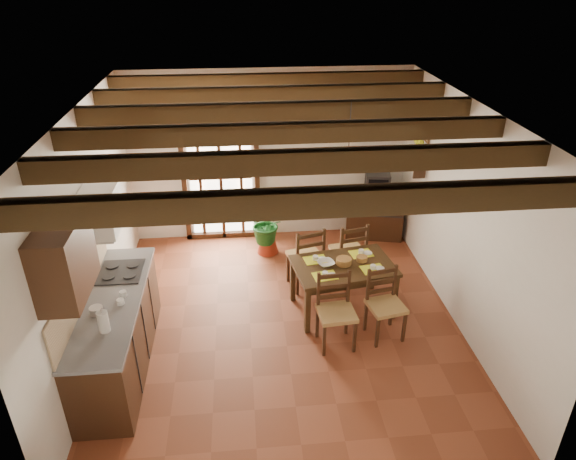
{
  "coord_description": "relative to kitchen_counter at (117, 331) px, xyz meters",
  "views": [
    {
      "loc": [
        -0.47,
        -5.39,
        4.22
      ],
      "look_at": [
        0.1,
        0.4,
        1.15
      ],
      "focal_mm": 32.0,
      "sensor_mm": 36.0,
      "label": 1
    }
  ],
  "objects": [
    {
      "name": "ground_plane",
      "position": [
        1.96,
        0.6,
        -0.47
      ],
      "size": [
        5.0,
        5.0,
        0.0
      ],
      "primitive_type": "plane",
      "color": "brown"
    },
    {
      "name": "room_shell",
      "position": [
        1.96,
        0.6,
        1.34
      ],
      "size": [
        4.52,
        5.02,
        2.81
      ],
      "color": "silver",
      "rests_on": "ground_plane"
    },
    {
      "name": "ceiling_beams",
      "position": [
        1.96,
        0.6,
        2.22
      ],
      "size": [
        4.5,
        4.34,
        0.2
      ],
      "color": "black",
      "rests_on": "room_shell"
    },
    {
      "name": "french_door",
      "position": [
        1.16,
        3.05,
        0.7
      ],
      "size": [
        1.26,
        0.11,
        2.32
      ],
      "color": "white",
      "rests_on": "ground_plane"
    },
    {
      "name": "kitchen_counter",
      "position": [
        0.0,
        0.0,
        0.0
      ],
      "size": [
        0.64,
        2.25,
        1.38
      ],
      "color": "#341D10",
      "rests_on": "ground_plane"
    },
    {
      "name": "upper_cabinet",
      "position": [
        -0.12,
        -0.7,
        1.38
      ],
      "size": [
        0.35,
        0.8,
        0.7
      ],
      "primitive_type": "cube",
      "color": "#341D10",
      "rests_on": "room_shell"
    },
    {
      "name": "range_hood",
      "position": [
        -0.09,
        0.55,
        1.26
      ],
      "size": [
        0.38,
        0.6,
        0.54
      ],
      "color": "white",
      "rests_on": "room_shell"
    },
    {
      "name": "counter_items",
      "position": [
        0.0,
        0.09,
        0.49
      ],
      "size": [
        0.5,
        1.43,
        0.25
      ],
      "color": "black",
      "rests_on": "kitchen_counter"
    },
    {
      "name": "dining_table",
      "position": [
        2.77,
        0.81,
        0.14
      ],
      "size": [
        1.4,
        1.02,
        0.7
      ],
      "rotation": [
        0.0,
        0.0,
        0.15
      ],
      "color": "#372311",
      "rests_on": "ground_plane"
    },
    {
      "name": "chair_near_left",
      "position": [
        2.55,
        0.11,
        -0.18
      ],
      "size": [
        0.47,
        0.45,
        0.95
      ],
      "rotation": [
        0.0,
        0.0,
        0.08
      ],
      "color": "#AC8449",
      "rests_on": "ground_plane"
    },
    {
      "name": "chair_near_right",
      "position": [
        3.19,
        0.21,
        -0.19
      ],
      "size": [
        0.49,
        0.48,
        0.91
      ],
      "rotation": [
        0.0,
        0.0,
        0.2
      ],
      "color": "#AC8449",
      "rests_on": "ground_plane"
    },
    {
      "name": "chair_far_left",
      "position": [
        2.35,
        1.41,
        -0.17
      ],
      "size": [
        0.55,
        0.54,
        0.98
      ],
      "rotation": [
        0.0,
        0.0,
        3.41
      ],
      "color": "#AC8449",
      "rests_on": "ground_plane"
    },
    {
      "name": "chair_far_right",
      "position": [
        2.99,
        1.51,
        -0.17
      ],
      "size": [
        0.53,
        0.51,
        0.97
      ],
      "rotation": [
        0.0,
        0.0,
        3.35
      ],
      "color": "#AC8449",
      "rests_on": "ground_plane"
    },
    {
      "name": "table_setting",
      "position": [
        2.77,
        0.81,
        0.21
      ],
      "size": [
        0.94,
        0.63,
        0.09
      ],
      "rotation": [
        0.0,
        0.0,
        0.15
      ],
      "color": "yellow",
      "rests_on": "dining_table"
    },
    {
      "name": "table_bowl",
      "position": [
        2.53,
        0.82,
        0.25
      ],
      "size": [
        0.27,
        0.27,
        0.05
      ],
      "primitive_type": "imported",
      "rotation": [
        0.0,
        0.0,
        0.3
      ],
      "color": "white",
      "rests_on": "dining_table"
    },
    {
      "name": "sideboard",
      "position": [
        3.71,
        2.83,
        -0.08
      ],
      "size": [
        1.0,
        0.61,
        0.79
      ],
      "primitive_type": "cube",
      "rotation": [
        0.0,
        0.0,
        -0.21
      ],
      "color": "#341D10",
      "rests_on": "ground_plane"
    },
    {
      "name": "crt_tv",
      "position": [
        3.71,
        2.82,
        0.51
      ],
      "size": [
        0.45,
        0.42,
        0.34
      ],
      "rotation": [
        0.0,
        0.0,
        -0.18
      ],
      "color": "black",
      "rests_on": "sideboard"
    },
    {
      "name": "fuse_box",
      "position": [
        3.46,
        3.08,
        1.28
      ],
      "size": [
        0.25,
        0.03,
        0.32
      ],
      "primitive_type": "cube",
      "color": "white",
      "rests_on": "room_shell"
    },
    {
      "name": "plant_pot",
      "position": [
        1.86,
        2.43,
        -0.36
      ],
      "size": [
        0.34,
        0.34,
        0.21
      ],
      "primitive_type": "cone",
      "color": "maroon",
      "rests_on": "ground_plane"
    },
    {
      "name": "potted_plant",
      "position": [
        1.86,
        2.43,
        0.1
      ],
      "size": [
        2.02,
        1.89,
        1.79
      ],
      "primitive_type": "imported",
      "rotation": [
        0.0,
        0.0,
        -0.4
      ],
      "color": "#144C19",
      "rests_on": "ground_plane"
    },
    {
      "name": "wall_shelf",
      "position": [
        4.1,
        2.2,
        1.04
      ],
      "size": [
        0.2,
        0.42,
        0.2
      ],
      "color": "#341D10",
      "rests_on": "room_shell"
    },
    {
      "name": "shelf_vase",
      "position": [
        4.1,
        2.2,
        1.18
      ],
      "size": [
        0.15,
        0.15,
        0.15
      ],
      "primitive_type": "imported",
      "color": "#B2BFB2",
      "rests_on": "wall_shelf"
    },
    {
      "name": "shelf_flowers",
      "position": [
        4.1,
        2.2,
        1.38
      ],
      "size": [
        0.14,
        0.14,
        0.36
      ],
      "color": "yellow",
      "rests_on": "shelf_vase"
    },
    {
      "name": "framed_picture",
      "position": [
        4.18,
        2.2,
        1.58
      ],
      "size": [
        0.03,
        0.32,
        0.32
      ],
      "color": "brown",
      "rests_on": "room_shell"
    },
    {
      "name": "pendant_lamp",
      "position": [
        2.77,
        0.91,
        1.6
      ],
      "size": [
        0.36,
        0.36,
        0.84
      ],
      "color": "black",
      "rests_on": "room_shell"
    }
  ]
}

